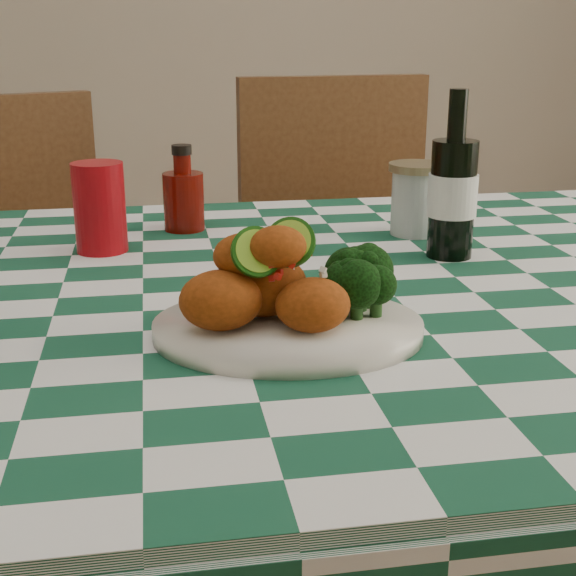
{
  "coord_description": "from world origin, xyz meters",
  "views": [
    {
      "loc": [
        -0.19,
        -0.96,
        1.1
      ],
      "look_at": [
        -0.05,
        -0.17,
        0.84
      ],
      "focal_mm": 50.0,
      "sensor_mm": 36.0,
      "label": 1
    }
  ],
  "objects": [
    {
      "name": "dining_table",
      "position": [
        0.0,
        0.0,
        0.39
      ],
      "size": [
        1.66,
        1.06,
        0.79
      ],
      "primitive_type": null,
      "color": "#164C34",
      "rests_on": "ground"
    },
    {
      "name": "plate",
      "position": [
        -0.05,
        -0.17,
        0.8
      ],
      "size": [
        0.32,
        0.27,
        0.02
      ],
      "primitive_type": null,
      "rotation": [
        0.0,
        0.0,
        -0.15
      ],
      "color": "silver",
      "rests_on": "dining_table"
    },
    {
      "name": "fried_chicken_pile",
      "position": [
        -0.06,
        -0.17,
        0.86
      ],
      "size": [
        0.16,
        0.12,
        0.1
      ],
      "primitive_type": null,
      "color": "#9B3D0F",
      "rests_on": "plate"
    },
    {
      "name": "broccoli_side",
      "position": [
        0.03,
        -0.16,
        0.84
      ],
      "size": [
        0.09,
        0.09,
        0.07
      ],
      "primitive_type": null,
      "color": "black",
      "rests_on": "plate"
    },
    {
      "name": "red_tumbler",
      "position": [
        -0.26,
        0.21,
        0.85
      ],
      "size": [
        0.09,
        0.09,
        0.13
      ],
      "primitive_type": "cylinder",
      "rotation": [
        0.0,
        0.0,
        -0.22
      ],
      "color": "#9E0810",
      "rests_on": "dining_table"
    },
    {
      "name": "ketchup_bottle",
      "position": [
        -0.14,
        0.32,
        0.86
      ],
      "size": [
        0.07,
        0.07,
        0.14
      ],
      "primitive_type": null,
      "rotation": [
        0.0,
        0.0,
        0.04
      ],
      "color": "#5A0A04",
      "rests_on": "dining_table"
    },
    {
      "name": "mason_jar",
      "position": [
        0.22,
        0.23,
        0.84
      ],
      "size": [
        0.09,
        0.09,
        0.11
      ],
      "primitive_type": null,
      "rotation": [
        0.0,
        0.0,
        -0.02
      ],
      "color": "#B2BCBA",
      "rests_on": "dining_table"
    },
    {
      "name": "beer_bottle",
      "position": [
        0.23,
        0.1,
        0.9
      ],
      "size": [
        0.08,
        0.08,
        0.24
      ],
      "primitive_type": null,
      "rotation": [
        0.0,
        0.0,
        0.13
      ],
      "color": "black",
      "rests_on": "dining_table"
    },
    {
      "name": "wooden_chair_left",
      "position": [
        -0.44,
        0.73,
        0.48
      ],
      "size": [
        0.59,
        0.6,
        0.96
      ],
      "primitive_type": null,
      "rotation": [
        0.0,
        0.0,
        0.42
      ],
      "color": "#472814",
      "rests_on": "ground"
    },
    {
      "name": "wooden_chair_right",
      "position": [
        0.26,
        0.69,
        0.5
      ],
      "size": [
        0.49,
        0.51,
        0.99
      ],
      "primitive_type": null,
      "rotation": [
        0.0,
        0.0,
        0.07
      ],
      "color": "#472814",
      "rests_on": "ground"
    }
  ]
}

